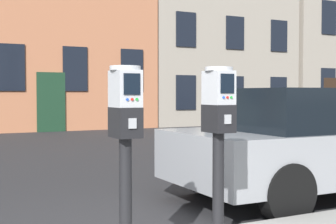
# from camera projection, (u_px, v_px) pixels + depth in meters

# --- Properties ---
(parking_meter_near_kerb) EXTENTS (0.22, 0.25, 1.41)m
(parking_meter_near_kerb) POSITION_uv_depth(u_px,v_px,m) (125.00, 129.00, 3.36)
(parking_meter_near_kerb) COLOR black
(parking_meter_near_kerb) RESTS_ON sidewalk_slab
(parking_meter_twin_adjacent) EXTENTS (0.22, 0.25, 1.42)m
(parking_meter_twin_adjacent) POSITION_uv_depth(u_px,v_px,m) (219.00, 124.00, 3.71)
(parking_meter_twin_adjacent) COLOR black
(parking_meter_twin_adjacent) RESTS_ON sidewalk_slab
(parked_car_red_compact) EXTENTS (4.45, 1.90, 1.42)m
(parked_car_red_compact) POSITION_uv_depth(u_px,v_px,m) (330.00, 140.00, 6.37)
(parked_car_red_compact) COLOR gray
(parked_car_red_compact) RESTS_ON ground_plane
(townhouse_brick_corner) EXTENTS (7.18, 5.53, 10.15)m
(townhouse_brick_corner) POSITION_uv_depth(u_px,v_px,m) (202.00, 15.00, 22.81)
(townhouse_brick_corner) COLOR #9E9384
(townhouse_brick_corner) RESTS_ON ground_plane
(townhouse_brownstone) EXTENTS (6.26, 5.80, 12.81)m
(townhouse_brownstone) POSITION_uv_depth(u_px,v_px,m) (311.00, 0.00, 26.08)
(townhouse_brownstone) COLOR #9E9384
(townhouse_brownstone) RESTS_ON ground_plane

